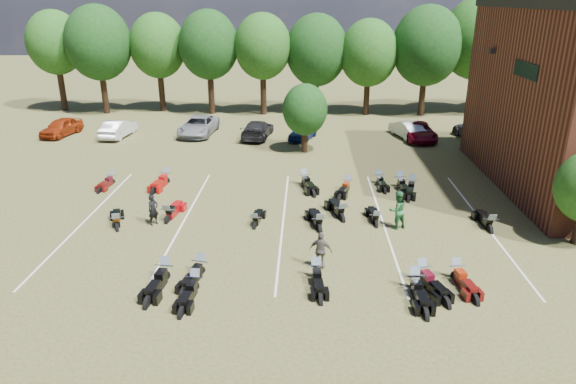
{
  "coord_description": "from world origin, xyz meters",
  "views": [
    {
      "loc": [
        -1.92,
        -20.55,
        10.54
      ],
      "look_at": [
        -2.79,
        4.0,
        1.2
      ],
      "focal_mm": 32.0,
      "sensor_mm": 36.0,
      "label": 1
    }
  ],
  "objects_px": {
    "car_0": "(61,127)",
    "motorcycle_3": "(316,279)",
    "motorcycle_0": "(166,280)",
    "motorcycle_14": "(112,184)",
    "person_black": "(153,210)",
    "person_green": "(397,210)",
    "person_grey": "(321,250)",
    "motorcycle_7": "(168,222)",
    "car_4": "(303,131)"
  },
  "relations": [
    {
      "from": "car_4",
      "to": "motorcycle_0",
      "type": "xyz_separation_m",
      "value": [
        -5.28,
        -22.02,
        -0.65
      ]
    },
    {
      "from": "motorcycle_0",
      "to": "car_0",
      "type": "bearing_deg",
      "value": 128.61
    },
    {
      "from": "car_4",
      "to": "motorcycle_7",
      "type": "relative_size",
      "value": 1.59
    },
    {
      "from": "motorcycle_3",
      "to": "motorcycle_7",
      "type": "xyz_separation_m",
      "value": [
        -7.33,
        5.37,
        0.0
      ]
    },
    {
      "from": "car_4",
      "to": "motorcycle_0",
      "type": "distance_m",
      "value": 22.66
    },
    {
      "from": "car_4",
      "to": "motorcycle_7",
      "type": "xyz_separation_m",
      "value": [
        -6.63,
        -16.33,
        -0.65
      ]
    },
    {
      "from": "motorcycle_3",
      "to": "person_black",
      "type": "bearing_deg",
      "value": 142.8
    },
    {
      "from": "person_black",
      "to": "person_grey",
      "type": "xyz_separation_m",
      "value": [
        8.13,
        -4.1,
        0.04
      ]
    },
    {
      "from": "person_black",
      "to": "motorcycle_0",
      "type": "relative_size",
      "value": 0.62
    },
    {
      "from": "person_black",
      "to": "person_grey",
      "type": "distance_m",
      "value": 9.11
    },
    {
      "from": "car_0",
      "to": "motorcycle_3",
      "type": "relative_size",
      "value": 1.82
    },
    {
      "from": "motorcycle_3",
      "to": "person_green",
      "type": "bearing_deg",
      "value": 46.66
    },
    {
      "from": "person_black",
      "to": "motorcycle_3",
      "type": "bearing_deg",
      "value": -81.68
    },
    {
      "from": "person_black",
      "to": "motorcycle_3",
      "type": "relative_size",
      "value": 0.68
    },
    {
      "from": "motorcycle_3",
      "to": "motorcycle_14",
      "type": "xyz_separation_m",
      "value": [
        -12.13,
        10.77,
        0.0
      ]
    },
    {
      "from": "person_green",
      "to": "motorcycle_0",
      "type": "xyz_separation_m",
      "value": [
        -9.96,
        -5.33,
        -0.95
      ]
    },
    {
      "from": "person_grey",
      "to": "person_green",
      "type": "bearing_deg",
      "value": -117.03
    },
    {
      "from": "car_0",
      "to": "car_4",
      "type": "relative_size",
      "value": 1.09
    },
    {
      "from": "car_0",
      "to": "car_4",
      "type": "bearing_deg",
      "value": 10.72
    },
    {
      "from": "motorcycle_7",
      "to": "motorcycle_14",
      "type": "relative_size",
      "value": 1.15
    },
    {
      "from": "car_0",
      "to": "motorcycle_3",
      "type": "distance_m",
      "value": 29.99
    },
    {
      "from": "car_0",
      "to": "person_green",
      "type": "distance_m",
      "value": 29.68
    },
    {
      "from": "car_0",
      "to": "motorcycle_7",
      "type": "xyz_separation_m",
      "value": [
        12.97,
        -16.7,
        -0.7
      ]
    },
    {
      "from": "car_0",
      "to": "person_green",
      "type": "height_order",
      "value": "person_green"
    },
    {
      "from": "person_green",
      "to": "motorcycle_0",
      "type": "distance_m",
      "value": 11.34
    },
    {
      "from": "motorcycle_14",
      "to": "person_black",
      "type": "bearing_deg",
      "value": -46.54
    },
    {
      "from": "person_green",
      "to": "person_grey",
      "type": "bearing_deg",
      "value": 22.08
    },
    {
      "from": "person_black",
      "to": "person_green",
      "type": "bearing_deg",
      "value": -49.35
    },
    {
      "from": "car_4",
      "to": "motorcycle_3",
      "type": "xyz_separation_m",
      "value": [
        0.7,
        -21.7,
        -0.65
      ]
    },
    {
      "from": "car_0",
      "to": "motorcycle_7",
      "type": "bearing_deg",
      "value": -40.37
    },
    {
      "from": "car_0",
      "to": "car_4",
      "type": "height_order",
      "value": "car_0"
    },
    {
      "from": "person_green",
      "to": "motorcycle_7",
      "type": "height_order",
      "value": "person_green"
    },
    {
      "from": "car_0",
      "to": "motorcycle_0",
      "type": "xyz_separation_m",
      "value": [
        14.32,
        -22.39,
        -0.7
      ]
    },
    {
      "from": "person_green",
      "to": "motorcycle_14",
      "type": "height_order",
      "value": "person_green"
    },
    {
      "from": "car_4",
      "to": "person_green",
      "type": "distance_m",
      "value": 17.34
    },
    {
      "from": "person_grey",
      "to": "motorcycle_3",
      "type": "relative_size",
      "value": 0.72
    },
    {
      "from": "car_0",
      "to": "person_grey",
      "type": "bearing_deg",
      "value": -34.11
    },
    {
      "from": "car_4",
      "to": "person_grey",
      "type": "bearing_deg",
      "value": -70.34
    },
    {
      "from": "motorcycle_0",
      "to": "motorcycle_7",
      "type": "relative_size",
      "value": 1.04
    },
    {
      "from": "car_4",
      "to": "motorcycle_14",
      "type": "height_order",
      "value": "car_4"
    },
    {
      "from": "person_green",
      "to": "motorcycle_7",
      "type": "relative_size",
      "value": 0.8
    },
    {
      "from": "car_4",
      "to": "person_grey",
      "type": "height_order",
      "value": "person_grey"
    },
    {
      "from": "motorcycle_0",
      "to": "person_grey",
      "type": "bearing_deg",
      "value": 17.22
    },
    {
      "from": "person_grey",
      "to": "motorcycle_0",
      "type": "relative_size",
      "value": 0.66
    },
    {
      "from": "motorcycle_14",
      "to": "motorcycle_0",
      "type": "bearing_deg",
      "value": -53.69
    },
    {
      "from": "person_grey",
      "to": "motorcycle_0",
      "type": "distance_m",
      "value": 6.36
    },
    {
      "from": "car_0",
      "to": "motorcycle_14",
      "type": "xyz_separation_m",
      "value": [
        8.17,
        -11.3,
        -0.7
      ]
    },
    {
      "from": "car_0",
      "to": "person_green",
      "type": "xyz_separation_m",
      "value": [
        24.28,
        -17.06,
        0.25
      ]
    },
    {
      "from": "motorcycle_0",
      "to": "motorcycle_14",
      "type": "height_order",
      "value": "motorcycle_0"
    },
    {
      "from": "motorcycle_3",
      "to": "motorcycle_7",
      "type": "bearing_deg",
      "value": 138.88
    }
  ]
}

